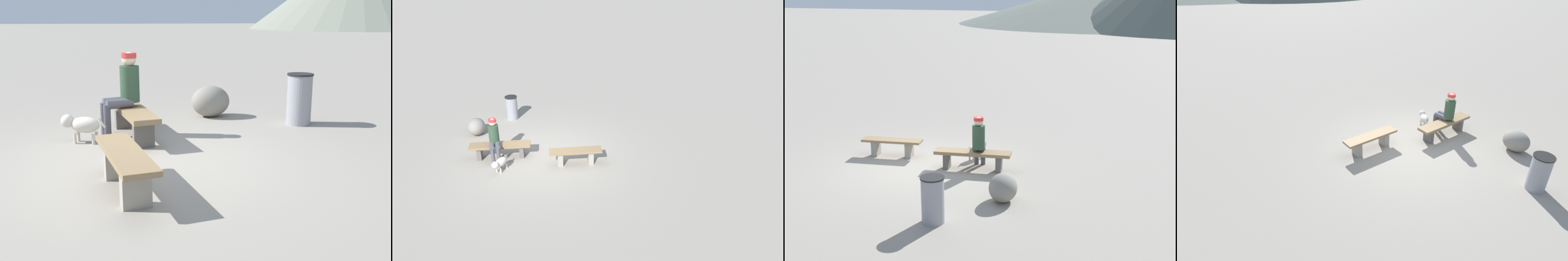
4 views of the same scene
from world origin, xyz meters
TOP-DOWN VIEW (x-y plane):
  - ground at (0.00, 0.00)m, footprint 210.00×210.00m
  - bench_left at (-1.05, 0.34)m, footprint 1.59×0.70m
  - bench_right at (1.26, 0.22)m, footprint 1.86×0.77m
  - seated_person at (1.37, 0.34)m, footprint 0.43×0.62m
  - dog at (1.04, 0.98)m, footprint 0.36×0.67m
  - trash_bin at (1.72, -2.65)m, footprint 0.45×0.45m
  - boulder at (2.57, -1.24)m, footprint 0.70×0.82m

SIDE VIEW (x-z plane):
  - ground at x=0.00m, z-range -0.06..0.00m
  - dog at x=1.04m, z-range 0.07..0.49m
  - boulder at x=2.57m, z-range 0.00..0.58m
  - bench_left at x=-1.05m, z-range 0.08..0.54m
  - bench_right at x=1.26m, z-range 0.11..0.57m
  - trash_bin at x=1.72m, z-range 0.00..0.89m
  - seated_person at x=1.37m, z-range 0.10..1.40m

